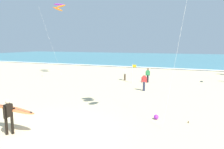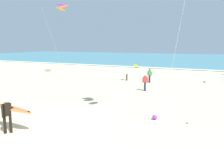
# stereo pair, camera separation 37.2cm
# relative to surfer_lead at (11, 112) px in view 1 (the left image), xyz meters

# --- Properties ---
(ground_plane) EXTENTS (160.00, 160.00, 0.00)m
(ground_plane) POSITION_rel_surfer_lead_xyz_m (1.67, 0.73, -1.05)
(ground_plane) COLOR beige
(ocean_water) EXTENTS (160.00, 60.00, 0.08)m
(ocean_water) POSITION_rel_surfer_lead_xyz_m (1.67, 58.89, -1.01)
(ocean_water) COLOR teal
(ocean_water) RESTS_ON ground
(shoreline_foam) EXTENTS (160.00, 1.35, 0.01)m
(shoreline_foam) POSITION_rel_surfer_lead_xyz_m (1.67, 29.19, -0.96)
(shoreline_foam) COLOR white
(shoreline_foam) RESTS_ON ocean_water
(surfer_lead) EXTENTS (2.38, 0.93, 1.71)m
(surfer_lead) POSITION_rel_surfer_lead_xyz_m (0.00, 0.00, 0.00)
(surfer_lead) COLOR black
(surfer_lead) RESTS_ON ground
(kite_arc_violet_mid) EXTENTS (3.31, 3.36, 9.53)m
(kite_arc_violet_mid) POSITION_rel_surfer_lead_xyz_m (-8.75, 16.11, 8.10)
(kite_arc_violet_mid) COLOR orange
(kite_arc_violet_mid) RESTS_ON ground
(bystander_red_top) EXTENTS (0.48, 0.27, 1.59)m
(bystander_red_top) POSITION_rel_surfer_lead_xyz_m (3.94, 11.05, -0.23)
(bystander_red_top) COLOR #2D334C
(bystander_red_top) RESTS_ON ground
(bystander_white_top) EXTENTS (0.24, 0.49, 1.59)m
(bystander_white_top) POSITION_rel_surfer_lead_xyz_m (0.65, 15.49, -0.23)
(bystander_white_top) COLOR #4C3D2D
(bystander_white_top) RESTS_ON ground
(bystander_green_top) EXTENTS (0.50, 0.22, 1.59)m
(bystander_green_top) POSITION_rel_surfer_lead_xyz_m (3.42, 15.24, -0.23)
(bystander_green_top) COLOR black
(bystander_green_top) RESTS_ON ground
(lifeguard_flag) EXTENTS (0.44, 0.05, 2.10)m
(lifeguard_flag) POSITION_rel_surfer_lead_xyz_m (1.95, 14.29, 0.22)
(lifeguard_flag) COLOR silver
(lifeguard_flag) RESTS_ON ground
(beach_ball) EXTENTS (0.28, 0.28, 0.28)m
(beach_ball) POSITION_rel_surfer_lead_xyz_m (6.15, 4.31, -0.91)
(beach_ball) COLOR purple
(beach_ball) RESTS_ON ground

